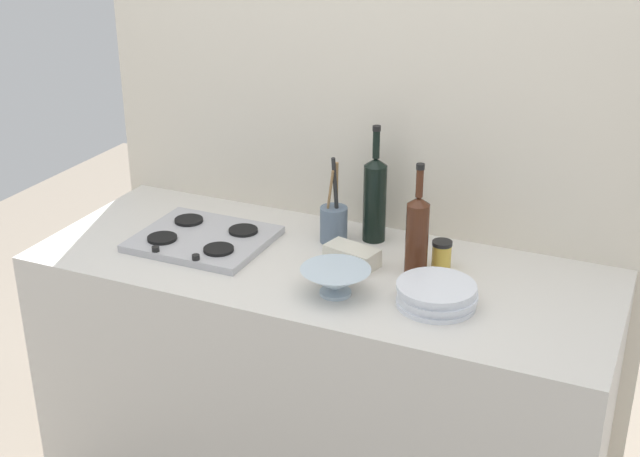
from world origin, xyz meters
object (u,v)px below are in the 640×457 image
wine_bottle_leftmost (417,233)px  mixing_bowl (336,280)px  utensil_crock (334,222)px  plate_stack (437,294)px  condiment_jar_front (442,254)px  wine_bottle_mid_left (375,198)px  stovetop_hob (203,239)px  butter_dish (352,256)px

wine_bottle_leftmost → mixing_bowl: bearing=-125.9°
mixing_bowl → utensil_crock: (-0.15, 0.33, 0.02)m
plate_stack → mixing_bowl: bearing=-168.8°
plate_stack → utensil_crock: utensil_crock is taller
plate_stack → wine_bottle_leftmost: size_ratio=0.67×
mixing_bowl → condiment_jar_front: (0.23, 0.29, 0.00)m
wine_bottle_mid_left → utensil_crock: bearing=-149.4°
stovetop_hob → plate_stack: 0.82m
mixing_bowl → wine_bottle_leftmost: bearing=54.1°
wine_bottle_leftmost → wine_bottle_mid_left: 0.26m
plate_stack → wine_bottle_leftmost: 0.23m
wine_bottle_mid_left → butter_dish: bearing=-88.9°
wine_bottle_mid_left → utensil_crock: wine_bottle_mid_left is taller
plate_stack → mixing_bowl: 0.29m
plate_stack → wine_bottle_mid_left: bearing=132.7°
wine_bottle_leftmost → utensil_crock: 0.34m
utensil_crock → butter_dish: bearing=-48.5°
plate_stack → butter_dish: plate_stack is taller
plate_stack → utensil_crock: size_ratio=0.79×
wine_bottle_leftmost → butter_dish: 0.22m
mixing_bowl → condiment_jar_front: bearing=51.7°
wine_bottle_mid_left → wine_bottle_leftmost: bearing=-40.7°
mixing_bowl → butter_dish: 0.20m
plate_stack → butter_dish: size_ratio=1.40×
wine_bottle_mid_left → mixing_bowl: bearing=-85.2°
wine_bottle_leftmost → mixing_bowl: 0.29m
stovetop_hob → condiment_jar_front: (0.76, 0.14, 0.03)m
wine_bottle_mid_left → condiment_jar_front: (0.26, -0.11, -0.10)m
stovetop_hob → wine_bottle_mid_left: size_ratio=1.08×
plate_stack → condiment_jar_front: condiment_jar_front is taller
condiment_jar_front → plate_stack: bearing=-76.4°
plate_stack → utensil_crock: bearing=147.4°
mixing_bowl → stovetop_hob: bearing=164.0°
wine_bottle_mid_left → condiment_jar_front: 0.30m
wine_bottle_leftmost → utensil_crock: (-0.31, 0.10, -0.06)m
wine_bottle_leftmost → butter_dish: size_ratio=2.09×
stovetop_hob → butter_dish: 0.50m
stovetop_hob → mixing_bowl: 0.55m
stovetop_hob → utensil_crock: (0.38, 0.18, 0.05)m
mixing_bowl → utensil_crock: size_ratio=0.69×
plate_stack → wine_bottle_leftmost: (-0.12, 0.17, 0.10)m
stovetop_hob → plate_stack: (0.81, -0.10, 0.02)m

